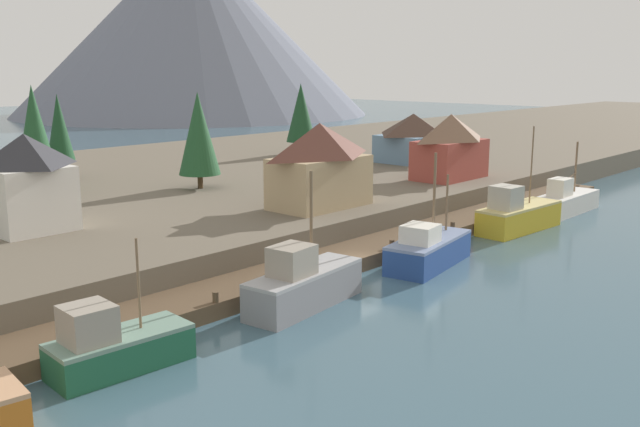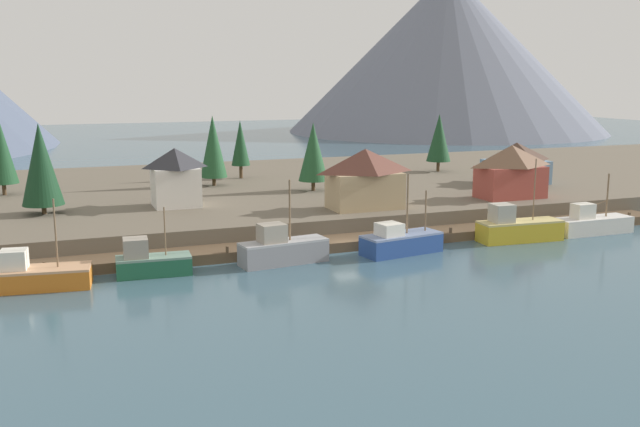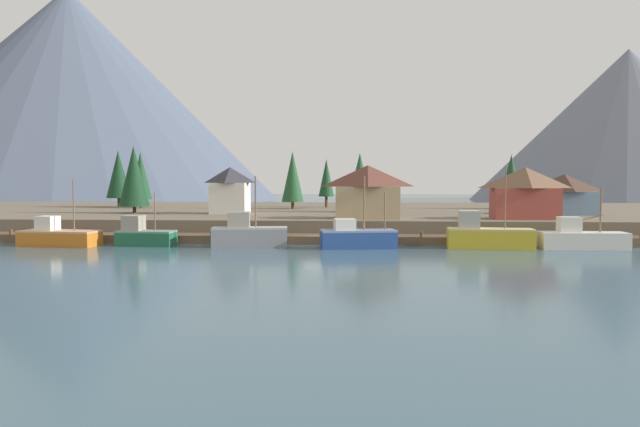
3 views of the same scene
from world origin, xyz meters
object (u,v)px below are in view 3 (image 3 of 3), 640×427
(fishing_boat_yellow, at_px, (487,236))
(conifer_back_right, at_px, (511,177))
(fishing_boat_white, at_px, (582,239))
(conifer_mid_left, at_px, (293,177))
(house_red, at_px, (525,192))
(fishing_boat_grey, at_px, (248,234))
(conifer_centre, at_px, (360,178))
(conifer_mid_right, at_px, (141,176))
(conifer_near_right, at_px, (326,178))
(house_tan, at_px, (368,191))
(conifer_back_left, at_px, (118,174))
(fishing_boat_blue, at_px, (357,237))
(house_white, at_px, (230,190))
(fishing_boat_orange, at_px, (58,236))
(house_blue, at_px, (564,194))
(fishing_boat_green, at_px, (144,235))
(conifer_near_left, at_px, (134,176))

(fishing_boat_yellow, relative_size, conifer_back_right, 1.02)
(fishing_boat_white, relative_size, conifer_mid_left, 0.95)
(house_red, relative_size, conifer_mid_left, 0.87)
(fishing_boat_grey, xyz_separation_m, fishing_boat_white, (36.29, 0.34, -0.28))
(conifer_centre, bearing_deg, conifer_mid_right, 164.33)
(fishing_boat_white, xyz_separation_m, conifer_centre, (-23.89, 24.88, 6.50))
(fishing_boat_yellow, relative_size, conifer_near_right, 1.09)
(fishing_boat_yellow, bearing_deg, conifer_back_right, 76.25)
(house_tan, bearing_deg, conifer_back_left, 147.16)
(fishing_boat_blue, height_order, fishing_boat_yellow, fishing_boat_yellow)
(conifer_mid_right, bearing_deg, house_white, -39.64)
(fishing_boat_orange, height_order, house_tan, house_tan)
(house_blue, relative_size, house_white, 1.20)
(conifer_mid_right, bearing_deg, house_tan, -32.65)
(house_tan, height_order, conifer_centre, conifer_centre)
(house_blue, distance_m, house_red, 13.19)
(fishing_boat_orange, distance_m, house_white, 25.98)
(fishing_boat_grey, height_order, fishing_boat_white, fishing_boat_grey)
(conifer_near_right, xyz_separation_m, conifer_back_left, (-37.31, -0.57, 0.65))
(fishing_boat_grey, xyz_separation_m, conifer_back_right, (37.62, 36.51, 6.45))
(fishing_boat_green, height_order, fishing_boat_white, fishing_boat_white)
(conifer_near_left, xyz_separation_m, conifer_mid_right, (-4.73, 15.55, 0.11))
(fishing_boat_white, bearing_deg, house_blue, 76.24)
(conifer_near_right, distance_m, conifer_centre, 15.98)
(house_white, distance_m, conifer_back_right, 46.99)
(fishing_boat_orange, distance_m, fishing_boat_white, 57.92)
(fishing_boat_orange, height_order, house_white, house_white)
(fishing_boat_green, relative_size, conifer_back_left, 0.65)
(fishing_boat_white, bearing_deg, fishing_boat_green, 179.69)
(house_white, height_order, house_red, house_white)
(fishing_boat_yellow, distance_m, conifer_near_left, 51.42)
(conifer_mid_left, relative_size, conifer_centre, 1.08)
(fishing_boat_yellow, xyz_separation_m, house_tan, (-12.84, 10.89, 4.60))
(house_red, xyz_separation_m, conifer_back_right, (4.47, 25.22, 2.01))
(fishing_boat_green, distance_m, conifer_near_left, 22.73)
(house_white, distance_m, house_red, 40.47)
(fishing_boat_orange, xyz_separation_m, house_white, (15.27, 20.45, 4.86))
(house_red, relative_size, conifer_centre, 0.93)
(house_white, bearing_deg, fishing_boat_grey, -72.44)
(fishing_boat_green, bearing_deg, house_tan, 26.71)
(fishing_boat_yellow, xyz_separation_m, conifer_back_left, (-57.02, 39.40, 6.95))
(fishing_boat_yellow, bearing_deg, conifer_mid_left, 129.91)
(conifer_back_right, bearing_deg, conifer_centre, -155.88)
(conifer_near_left, bearing_deg, house_blue, 1.24)
(fishing_boat_grey, relative_size, conifer_centre, 0.96)
(conifer_mid_left, bearing_deg, fishing_boat_green, -111.29)
(fishing_boat_orange, height_order, conifer_back_right, conifer_back_right)
(fishing_boat_blue, distance_m, house_red, 24.56)
(house_white, bearing_deg, fishing_boat_yellow, -31.50)
(conifer_centre, bearing_deg, fishing_boat_blue, -90.74)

